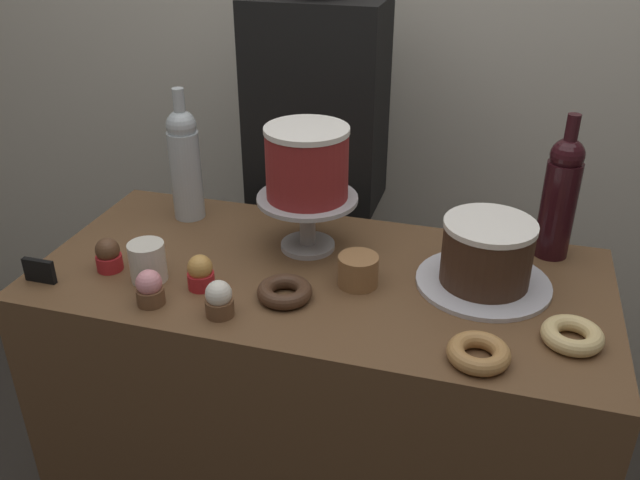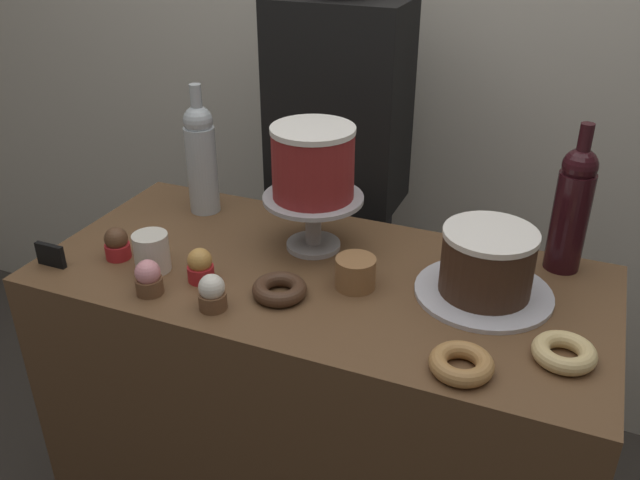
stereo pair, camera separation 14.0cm
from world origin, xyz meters
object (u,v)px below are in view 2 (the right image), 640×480
object	(u,v)px
wine_bottle_clear	(201,157)
donut_maple	(461,364)
donut_chocolate	(280,289)
price_sign_chalkboard	(51,255)
donut_glazed	(564,352)
chocolate_round_cake	(487,262)
wine_bottle_dark_red	(572,207)
cake_stand_pedestal	(313,213)
cookie_stack	(356,273)
cupcake_vanilla	(212,293)
cupcake_caramel	(200,266)
coffee_cup_ceramic	(152,252)
cupcake_chocolate	(117,244)
white_layer_cake	(313,162)
barista_figure	(338,201)
cupcake_strawberry	(148,278)

from	to	relation	value
wine_bottle_clear	donut_maple	bearing A→B (deg)	-27.63
donut_chocolate	price_sign_chalkboard	world-z (taller)	price_sign_chalkboard
wine_bottle_clear	donut_glazed	world-z (taller)	wine_bottle_clear
chocolate_round_cake	wine_bottle_dark_red	xyz separation A→B (m)	(0.14, 0.18, 0.07)
cake_stand_pedestal	donut_chocolate	world-z (taller)	cake_stand_pedestal
chocolate_round_cake	price_sign_chalkboard	distance (m)	0.93
wine_bottle_clear	price_sign_chalkboard	size ratio (longest dim) A/B	4.65
cookie_stack	chocolate_round_cake	bearing A→B (deg)	15.55
donut_maple	cookie_stack	size ratio (longest dim) A/B	1.33
chocolate_round_cake	price_sign_chalkboard	size ratio (longest dim) A/B	2.67
cupcake_vanilla	cookie_stack	size ratio (longest dim) A/B	0.88
cupcake_caramel	donut_glazed	world-z (taller)	cupcake_caramel
donut_glazed	donut_maple	bearing A→B (deg)	-147.97
cake_stand_pedestal	coffee_cup_ceramic	size ratio (longest dim) A/B	2.65
cupcake_chocolate	cake_stand_pedestal	bearing A→B (deg)	28.96
cake_stand_pedestal	wine_bottle_dark_red	world-z (taller)	wine_bottle_dark_red
white_layer_cake	cake_stand_pedestal	bearing A→B (deg)	116.57
cupcake_vanilla	cupcake_caramel	world-z (taller)	same
donut_chocolate	coffee_cup_ceramic	size ratio (longest dim) A/B	1.32
wine_bottle_clear	cookie_stack	xyz separation A→B (m)	(0.48, -0.20, -0.11)
cake_stand_pedestal	cupcake_chocolate	size ratio (longest dim) A/B	3.03
donut_maple	coffee_cup_ceramic	world-z (taller)	coffee_cup_ceramic
price_sign_chalkboard	barista_figure	distance (m)	0.81
donut_glazed	wine_bottle_clear	bearing A→B (deg)	162.28
wine_bottle_dark_red	donut_glazed	world-z (taller)	wine_bottle_dark_red
white_layer_cake	price_sign_chalkboard	distance (m)	0.61
barista_figure	donut_glazed	bearing A→B (deg)	-42.80
cupcake_chocolate	cookie_stack	size ratio (longest dim) A/B	0.88
cupcake_strawberry	donut_maple	world-z (taller)	cupcake_strawberry
chocolate_round_cake	cupcake_vanilla	distance (m)	0.55
white_layer_cake	chocolate_round_cake	size ratio (longest dim) A/B	0.98
donut_maple	donut_chocolate	size ratio (longest dim) A/B	1.00
wine_bottle_dark_red	barista_figure	world-z (taller)	barista_figure
cupcake_strawberry	donut_glazed	xyz separation A→B (m)	(0.80, 0.10, -0.02)
chocolate_round_cake	cookie_stack	bearing A→B (deg)	-164.45
cupcake_caramel	donut_glazed	xyz separation A→B (m)	(0.73, 0.01, -0.02)
wine_bottle_dark_red	donut_chocolate	distance (m)	0.63
cupcake_chocolate	donut_glazed	size ratio (longest dim) A/B	0.66
wine_bottle_clear	donut_chocolate	bearing A→B (deg)	-39.85
cupcake_strawberry	white_layer_cake	bearing A→B (deg)	52.89
cupcake_caramel	donut_maple	xyz separation A→B (m)	(0.57, -0.09, -0.02)
donut_chocolate	barista_figure	xyz separation A→B (m)	(-0.11, 0.62, -0.09)
cookie_stack	donut_maple	bearing A→B (deg)	-35.81
wine_bottle_dark_red	cupcake_strawberry	distance (m)	0.89
donut_maple	cookie_stack	bearing A→B (deg)	144.19
cupcake_vanilla	cupcake_strawberry	world-z (taller)	same
cupcake_vanilla	cupcake_chocolate	distance (m)	0.31
chocolate_round_cake	barista_figure	distance (m)	0.69
cupcake_vanilla	cookie_stack	xyz separation A→B (m)	(0.23, 0.18, -0.00)
cake_stand_pedestal	barista_figure	xyz separation A→B (m)	(-0.10, 0.40, -0.16)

